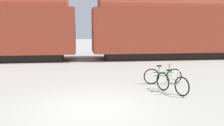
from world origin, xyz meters
TOP-DOWN VIEW (x-y plane):
  - ground_plane at (0.00, 0.00)m, footprint 80.00×80.00m
  - freight_train at (0.00, 11.57)m, footprint 24.47×3.14m
  - rail_near at (0.00, 10.86)m, footprint 36.47×0.07m
  - rail_far at (0.00, 12.29)m, footprint 36.47×0.07m
  - bicycle_green at (3.23, 2.97)m, footprint 1.68×0.46m
  - bicycle_silver at (3.10, 1.46)m, footprint 0.78×1.58m

SIDE VIEW (x-z plane):
  - ground_plane at x=0.00m, z-range 0.00..0.00m
  - rail_near at x=0.00m, z-range 0.00..0.01m
  - rail_far at x=0.00m, z-range 0.00..0.01m
  - bicycle_green at x=3.23m, z-range -0.06..0.80m
  - bicycle_silver at x=3.10m, z-range -0.07..0.83m
  - freight_train at x=0.00m, z-range 0.10..5.37m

